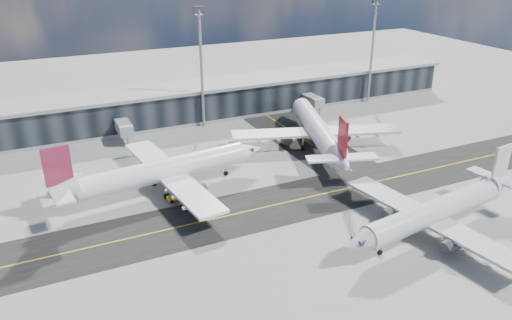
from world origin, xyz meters
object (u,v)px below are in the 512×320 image
object	(u,v)px
service_van	(236,145)
airliner_af	(161,171)
baggage_tug	(177,196)
airliner_redtail	(318,130)
airliner_near	(437,211)

from	to	relation	value
service_van	airliner_af	bearing A→B (deg)	-137.93
baggage_tug	airliner_redtail	bearing A→B (deg)	98.37
airliner_af	airliner_redtail	size ratio (longest dim) A/B	0.97
airliner_af	airliner_near	xyz separation A→B (m)	(35.27, -31.77, -0.41)
airliner_af	airliner_redtail	world-z (taller)	airliner_redtail
airliner_near	service_van	world-z (taller)	airliner_near
airliner_redtail	baggage_tug	xyz separation A→B (m)	(-35.35, -10.25, -3.46)
airliner_redtail	baggage_tug	size ratio (longest dim) A/B	14.63
airliner_redtail	service_van	bearing A→B (deg)	172.14
airliner_af	baggage_tug	size ratio (longest dim) A/B	14.26
airliner_redtail	baggage_tug	world-z (taller)	airliner_redtail
airliner_redtail	airliner_near	world-z (taller)	airliner_redtail
service_van	baggage_tug	bearing A→B (deg)	-128.37
baggage_tug	airliner_near	bearing A→B (deg)	43.17
airliner_redtail	service_van	size ratio (longest dim) A/B	8.97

